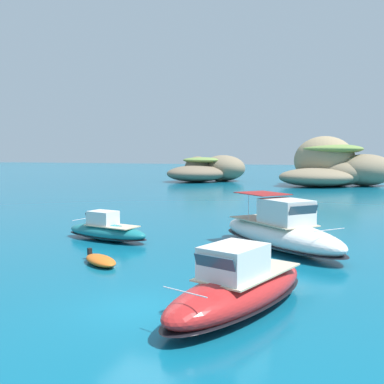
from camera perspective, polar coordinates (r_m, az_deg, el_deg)
The scene contains 7 objects.
ground_plane at distance 16.03m, azimuth -6.65°, elevation -14.87°, with size 400.00×400.00×0.00m, color #0C5B7A.
islet_large at distance 79.57m, azimuth 17.66°, elevation 3.32°, with size 21.86×19.63×8.48m.
islet_small at distance 86.52m, azimuth 2.17°, elevation 2.88°, with size 17.73×18.74×5.12m.
motorboat_red at distance 15.70m, azimuth 6.13°, elevation -12.27°, with size 4.53×8.33×2.35m.
motorboat_teal at distance 28.29m, azimuth -11.04°, elevation -4.92°, with size 6.39×2.85×1.83m.
motorboat_white at distance 25.57m, azimuth 11.40°, elevation -5.14°, with size 9.41×8.61×3.08m.
dinghy_tender at distance 22.26m, azimuth -11.77°, elevation -8.65°, with size 2.78×2.35×0.58m.
Camera 1 is at (7.23, -13.24, 5.44)m, focal length 41.13 mm.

